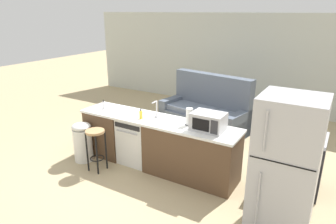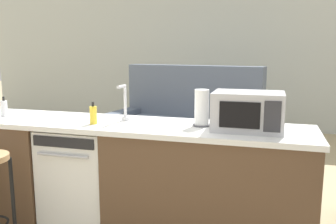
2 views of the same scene
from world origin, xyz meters
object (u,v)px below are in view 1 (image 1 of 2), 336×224
(dish_soap_bottle, at_px, (104,105))
(paper_towel_roll, at_px, (189,117))
(trash_bin, at_px, (83,141))
(soap_bottle, at_px, (141,115))
(bar_stool, at_px, (96,142))
(stove_range, at_px, (296,161))
(couch, at_px, (206,113))
(dishwasher, at_px, (138,140))
(refrigerator, at_px, (285,167))
(microwave, at_px, (208,122))
(kettle, at_px, (314,128))

(dish_soap_bottle, bearing_deg, paper_towel_roll, 2.90)
(trash_bin, bearing_deg, dish_soap_bottle, 72.29)
(soap_bottle, relative_size, bar_stool, 0.24)
(stove_range, xyz_separation_m, couch, (-2.19, 1.57, -0.06))
(dishwasher, bearing_deg, refrigerator, -11.93)
(dishwasher, xyz_separation_m, paper_towel_roll, (1.01, 0.05, 0.62))
(dish_soap_bottle, relative_size, trash_bin, 0.24)
(soap_bottle, bearing_deg, dish_soap_bottle, 175.09)
(dish_soap_bottle, height_order, bar_stool, dish_soap_bottle)
(paper_towel_roll, bearing_deg, microwave, -8.14)
(refrigerator, distance_m, bar_stool, 3.04)
(refrigerator, distance_m, couch, 3.49)
(stove_range, relative_size, refrigerator, 0.51)
(stove_range, bearing_deg, bar_stool, -158.71)
(microwave, xyz_separation_m, paper_towel_roll, (-0.35, 0.05, -0.00))
(kettle, bearing_deg, dish_soap_bottle, -168.43)
(stove_range, relative_size, microwave, 1.80)
(paper_towel_roll, distance_m, bar_stool, 1.66)
(kettle, distance_m, trash_bin, 3.89)
(paper_towel_roll, bearing_deg, trash_bin, -163.86)
(dishwasher, xyz_separation_m, microwave, (1.36, -0.00, 0.62))
(dish_soap_bottle, relative_size, bar_stool, 0.24)
(refrigerator, xyz_separation_m, kettle, (0.17, 1.23, 0.11))
(kettle, relative_size, trash_bin, 0.28)
(microwave, bearing_deg, paper_towel_roll, 171.86)
(refrigerator, height_order, kettle, refrigerator)
(soap_bottle, height_order, kettle, kettle)
(stove_range, relative_size, paper_towel_roll, 3.19)
(paper_towel_roll, bearing_deg, bar_stool, -154.60)
(stove_range, bearing_deg, soap_bottle, -164.65)
(stove_range, bearing_deg, couch, 144.38)
(soap_bottle, relative_size, kettle, 0.86)
(kettle, height_order, couch, couch)
(kettle, bearing_deg, microwave, -154.27)
(microwave, xyz_separation_m, couch, (-0.95, 2.12, -0.65))
(kettle, bearing_deg, dishwasher, -166.22)
(refrigerator, bearing_deg, microwave, 156.19)
(stove_range, xyz_separation_m, kettle, (0.17, 0.13, 0.53))
(kettle, relative_size, bar_stool, 0.28)
(kettle, height_order, bar_stool, kettle)
(kettle, bearing_deg, trash_bin, -162.14)
(stove_range, height_order, couch, couch)
(microwave, relative_size, dish_soap_bottle, 2.84)
(trash_bin, bearing_deg, paper_towel_roll, 16.14)
(dishwasher, distance_m, microwave, 1.49)
(dish_soap_bottle, distance_m, couch, 2.51)
(soap_bottle, distance_m, couch, 2.32)
(refrigerator, height_order, soap_bottle, refrigerator)
(paper_towel_roll, bearing_deg, kettle, 19.67)
(soap_bottle, bearing_deg, couch, 84.00)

